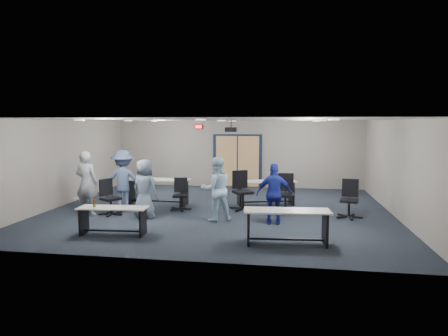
% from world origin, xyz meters
% --- Properties ---
extents(floor, '(10.00, 10.00, 0.00)m').
position_xyz_m(floor, '(0.00, 0.00, 0.00)').
color(floor, black).
rests_on(floor, ground).
extents(back_wall, '(10.00, 0.04, 2.70)m').
position_xyz_m(back_wall, '(0.00, 4.50, 1.35)').
color(back_wall, gray).
rests_on(back_wall, floor).
extents(front_wall, '(10.00, 0.04, 2.70)m').
position_xyz_m(front_wall, '(0.00, -4.50, 1.35)').
color(front_wall, gray).
rests_on(front_wall, floor).
extents(left_wall, '(0.04, 9.00, 2.70)m').
position_xyz_m(left_wall, '(-5.00, 0.00, 1.35)').
color(left_wall, gray).
rests_on(left_wall, floor).
extents(right_wall, '(0.04, 9.00, 2.70)m').
position_xyz_m(right_wall, '(5.00, 0.00, 1.35)').
color(right_wall, gray).
rests_on(right_wall, floor).
extents(ceiling, '(10.00, 9.00, 0.04)m').
position_xyz_m(ceiling, '(0.00, 0.00, 2.70)').
color(ceiling, silver).
rests_on(ceiling, back_wall).
extents(double_door, '(2.00, 0.07, 2.20)m').
position_xyz_m(double_door, '(0.00, 4.46, 1.05)').
color(double_door, black).
rests_on(double_door, back_wall).
extents(exit_sign, '(0.32, 0.07, 0.18)m').
position_xyz_m(exit_sign, '(-1.60, 4.44, 2.45)').
color(exit_sign, black).
rests_on(exit_sign, back_wall).
extents(ceiling_projector, '(0.35, 0.32, 0.37)m').
position_xyz_m(ceiling_projector, '(0.30, 0.50, 2.40)').
color(ceiling_projector, black).
rests_on(ceiling_projector, ceiling).
extents(ceiling_can_lights, '(6.24, 5.74, 0.02)m').
position_xyz_m(ceiling_can_lights, '(0.00, 0.25, 2.67)').
color(ceiling_can_lights, silver).
rests_on(ceiling_can_lights, ceiling).
extents(table_front_left, '(1.63, 0.65, 0.89)m').
position_xyz_m(table_front_left, '(-1.99, -3.00, 0.45)').
color(table_front_left, beige).
rests_on(table_front_left, floor).
extents(table_front_right, '(1.88, 0.77, 0.75)m').
position_xyz_m(table_front_right, '(2.02, -3.10, 0.51)').
color(table_front_right, beige).
rests_on(table_front_right, floor).
extents(table_back_left, '(2.06, 0.76, 0.82)m').
position_xyz_m(table_back_left, '(-2.06, 0.50, 0.56)').
color(table_back_left, beige).
rests_on(table_back_left, floor).
extents(table_back_right, '(2.00, 1.13, 0.90)m').
position_xyz_m(table_back_right, '(1.35, 0.99, 0.53)').
color(table_back_right, beige).
rests_on(table_back_right, floor).
extents(chair_back_b, '(0.69, 0.69, 0.96)m').
position_xyz_m(chair_back_b, '(-1.14, -0.18, 0.48)').
color(chair_back_b, black).
rests_on(chair_back_b, floor).
extents(chair_back_c, '(1.00, 1.00, 1.17)m').
position_xyz_m(chair_back_c, '(0.71, 0.16, 0.58)').
color(chair_back_c, black).
rests_on(chair_back_c, floor).
extents(chair_back_d, '(0.73, 0.73, 1.13)m').
position_xyz_m(chair_back_d, '(1.97, -0.02, 0.56)').
color(chair_back_d, black).
rests_on(chair_back_d, floor).
extents(chair_loose_left, '(0.87, 0.87, 1.02)m').
position_xyz_m(chair_loose_left, '(-2.91, -1.11, 0.51)').
color(chair_loose_left, black).
rests_on(chair_loose_left, floor).
extents(chair_loose_right, '(0.79, 0.79, 1.06)m').
position_xyz_m(chair_loose_right, '(3.70, -0.43, 0.53)').
color(chair_loose_right, black).
rests_on(chair_loose_right, floor).
extents(person_gray, '(0.69, 0.48, 1.83)m').
position_xyz_m(person_gray, '(-3.59, -1.19, 0.92)').
color(person_gray, gray).
rests_on(person_gray, floor).
extents(person_plaid, '(0.90, 0.72, 1.61)m').
position_xyz_m(person_plaid, '(-1.84, -1.28, 0.81)').
color(person_plaid, slate).
rests_on(person_plaid, floor).
extents(person_lightblue, '(1.02, 0.94, 1.71)m').
position_xyz_m(person_lightblue, '(0.16, -1.31, 0.85)').
color(person_lightblue, '#BCE0F8').
rests_on(person_lightblue, floor).
extents(person_navy, '(0.93, 0.41, 1.58)m').
position_xyz_m(person_navy, '(1.70, -1.42, 0.79)').
color(person_navy, navy).
rests_on(person_navy, floor).
extents(person_back, '(1.30, 0.96, 1.81)m').
position_xyz_m(person_back, '(-2.77, -0.55, 0.90)').
color(person_back, '#415175').
rests_on(person_back, floor).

